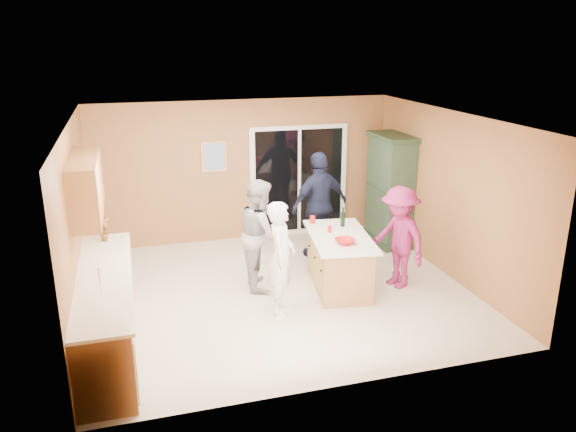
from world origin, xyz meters
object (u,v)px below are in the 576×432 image
object	(u,v)px
woman_white	(281,258)
woman_magenta	(399,237)
woman_navy	(320,205)
green_hutch	(390,191)
kitchen_island	(339,263)
woman_grey	(261,234)

from	to	relation	value
woman_white	woman_magenta	size ratio (longest dim) A/B	1.01
woman_white	woman_navy	xyz separation A→B (m)	(1.18, 1.81, 0.13)
woman_white	woman_magenta	xyz separation A→B (m)	(1.93, 0.32, -0.01)
green_hutch	woman_white	world-z (taller)	green_hutch
kitchen_island	woman_grey	world-z (taller)	woman_grey
kitchen_island	woman_white	bearing A→B (deg)	-145.26
green_hutch	woman_white	distance (m)	3.39
woman_grey	woman_navy	distance (m)	1.54
green_hutch	woman_grey	xyz separation A→B (m)	(-2.71, -1.20, -0.15)
kitchen_island	woman_white	distance (m)	1.24
woman_white	woman_grey	bearing A→B (deg)	27.44
green_hutch	woman_navy	distance (m)	1.49
woman_white	woman_grey	xyz separation A→B (m)	(-0.07, 0.91, 0.04)
woman_grey	woman_magenta	world-z (taller)	woman_grey
woman_grey	green_hutch	bearing A→B (deg)	-59.96
woman_grey	woman_navy	bearing A→B (deg)	-48.37
kitchen_island	woman_white	size ratio (longest dim) A/B	1.07
green_hutch	woman_magenta	size ratio (longest dim) A/B	1.28
green_hutch	woman_grey	bearing A→B (deg)	-156.07
woman_white	green_hutch	bearing A→B (deg)	-28.08
kitchen_island	woman_magenta	size ratio (longest dim) A/B	1.08
kitchen_island	woman_navy	xyz separation A→B (m)	(0.13, 1.29, 0.53)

